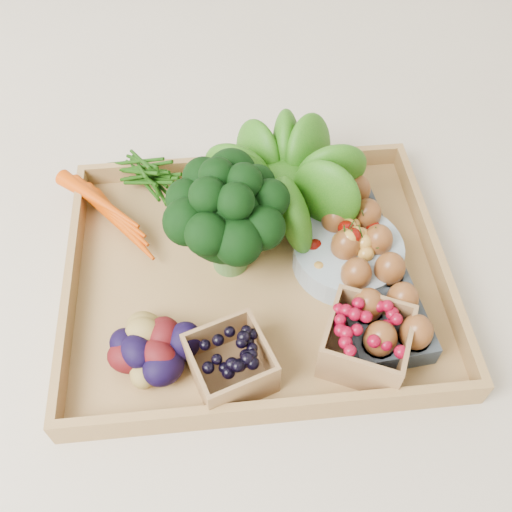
{
  "coord_description": "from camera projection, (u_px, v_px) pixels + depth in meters",
  "views": [
    {
      "loc": [
        -0.05,
        -0.49,
        0.71
      ],
      "look_at": [
        0.0,
        0.0,
        0.06
      ],
      "focal_mm": 40.0,
      "sensor_mm": 36.0,
      "label": 1
    }
  ],
  "objects": [
    {
      "name": "ground",
      "position": [
        256.0,
        280.0,
        0.86
      ],
      "size": [
        4.0,
        4.0,
        0.0
      ],
      "primitive_type": "plane",
      "color": "beige",
      "rests_on": "ground"
    },
    {
      "name": "tray",
      "position": [
        256.0,
        277.0,
        0.86
      ],
      "size": [
        0.55,
        0.45,
        0.01
      ],
      "primitive_type": "cube",
      "color": "#A87E46",
      "rests_on": "ground"
    },
    {
      "name": "carrots",
      "position": [
        109.0,
        211.0,
        0.9
      ],
      "size": [
        0.18,
        0.13,
        0.04
      ],
      "primitive_type": null,
      "color": "#C83F02",
      "rests_on": "tray"
    },
    {
      "name": "lettuce",
      "position": [
        284.0,
        177.0,
        0.86
      ],
      "size": [
        0.17,
        0.17,
        0.17
      ],
      "primitive_type": "sphere",
      "color": "#12520C",
      "rests_on": "tray"
    },
    {
      "name": "broccoli",
      "position": [
        229.0,
        235.0,
        0.81
      ],
      "size": [
        0.17,
        0.17,
        0.14
      ],
      "primitive_type": null,
      "color": "black",
      "rests_on": "tray"
    },
    {
      "name": "cherry_bowl",
      "position": [
        347.0,
        255.0,
        0.85
      ],
      "size": [
        0.16,
        0.16,
        0.04
      ],
      "primitive_type": "cylinder",
      "color": "#8C9EA5",
      "rests_on": "tray"
    },
    {
      "name": "egg_carton",
      "position": [
        364.0,
        270.0,
        0.83
      ],
      "size": [
        0.14,
        0.32,
        0.04
      ],
      "primitive_type": "cube",
      "rotation": [
        0.0,
        0.0,
        0.1
      ],
      "color": "#3A434A",
      "rests_on": "tray"
    },
    {
      "name": "potatoes",
      "position": [
        151.0,
        343.0,
        0.74
      ],
      "size": [
        0.13,
        0.13,
        0.07
      ],
      "primitive_type": null,
      "color": "#420A0D",
      "rests_on": "tray"
    },
    {
      "name": "punnet_blackberry",
      "position": [
        230.0,
        363.0,
        0.73
      ],
      "size": [
        0.12,
        0.12,
        0.07
      ],
      "primitive_type": "cube",
      "rotation": [
        0.0,
        0.0,
        0.33
      ],
      "color": "black",
      "rests_on": "tray"
    },
    {
      "name": "punnet_raspberry",
      "position": [
        366.0,
        341.0,
        0.74
      ],
      "size": [
        0.14,
        0.14,
        0.07
      ],
      "primitive_type": "cube",
      "rotation": [
        0.0,
        0.0,
        -0.43
      ],
      "color": "maroon",
      "rests_on": "tray"
    }
  ]
}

